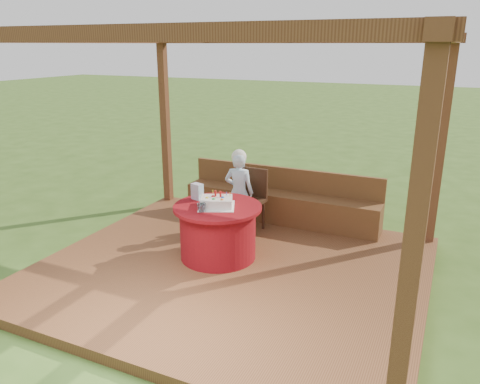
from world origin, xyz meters
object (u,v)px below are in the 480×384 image
at_px(chair, 249,196).
at_px(birthday_cake, 217,202).
at_px(bench, 281,204).
at_px(table, 218,231).
at_px(gift_bag, 197,191).
at_px(drinking_glass, 201,208).
at_px(elderly_woman, 239,190).

height_order(chair, birthday_cake, chair).
height_order(bench, birthday_cake, birthday_cake).
xyz_separation_m(table, birthday_cake, (0.00, -0.03, 0.40)).
relative_size(gift_bag, drinking_glass, 1.86).
bearing_deg(drinking_glass, bench, 79.37).
height_order(bench, elderly_woman, elderly_woman).
relative_size(elderly_woman, drinking_glass, 10.77).
distance_m(chair, gift_bag, 1.01).
bearing_deg(birthday_cake, gift_bag, 157.60).
relative_size(bench, drinking_glass, 26.97).
relative_size(birthday_cake, gift_bag, 2.75).
height_order(table, elderly_woman, elderly_woman).
height_order(table, gift_bag, gift_bag).
height_order(bench, chair, chair).
xyz_separation_m(bench, gift_bag, (-0.62, -1.42, 0.53)).
relative_size(elderly_woman, birthday_cake, 2.11).
bearing_deg(gift_bag, table, -1.97).
bearing_deg(chair, elderly_woman, -138.49).
height_order(chair, elderly_woman, elderly_woman).
bearing_deg(table, drinking_glass, -104.36).
distance_m(chair, elderly_woman, 0.19).
distance_m(table, gift_bag, 0.58).
distance_m(chair, drinking_glass, 1.33).
bearing_deg(gift_bag, chair, 87.10).
xyz_separation_m(table, drinking_glass, (-0.07, -0.27, 0.39)).
relative_size(chair, elderly_woman, 0.75).
distance_m(table, drinking_glass, 0.48).
height_order(elderly_woman, birthday_cake, elderly_woman).
bearing_deg(birthday_cake, elderly_woman, 98.44).
relative_size(table, gift_bag, 5.30).
distance_m(bench, gift_bag, 1.64).
relative_size(bench, elderly_woman, 2.50).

